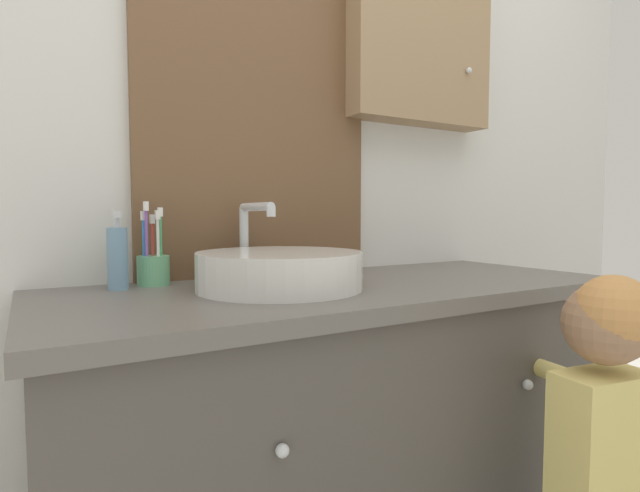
{
  "coord_description": "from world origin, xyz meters",
  "views": [
    {
      "loc": [
        -0.68,
        -0.71,
        0.97
      ],
      "look_at": [
        -0.11,
        0.26,
        0.89
      ],
      "focal_mm": 28.0,
      "sensor_mm": 36.0,
      "label": 1
    }
  ],
  "objects_px": {
    "sink_basin": "(279,269)",
    "toothbrush_holder": "(153,266)",
    "soap_dispenser": "(117,257)",
    "child_figure": "(601,443)"
  },
  "relations": [
    {
      "from": "toothbrush_holder",
      "to": "soap_dispenser",
      "type": "bearing_deg",
      "value": -158.53
    },
    {
      "from": "sink_basin",
      "to": "child_figure",
      "type": "height_order",
      "value": "sink_basin"
    },
    {
      "from": "toothbrush_holder",
      "to": "soap_dispenser",
      "type": "xyz_separation_m",
      "value": [
        -0.09,
        -0.03,
        0.03
      ]
    },
    {
      "from": "toothbrush_holder",
      "to": "child_figure",
      "type": "bearing_deg",
      "value": -45.29
    },
    {
      "from": "sink_basin",
      "to": "toothbrush_holder",
      "type": "distance_m",
      "value": 0.31
    },
    {
      "from": "soap_dispenser",
      "to": "sink_basin",
      "type": "bearing_deg",
      "value": -28.76
    },
    {
      "from": "child_figure",
      "to": "sink_basin",
      "type": "bearing_deg",
      "value": 133.02
    },
    {
      "from": "soap_dispenser",
      "to": "child_figure",
      "type": "distance_m",
      "value": 1.08
    },
    {
      "from": "sink_basin",
      "to": "soap_dispenser",
      "type": "distance_m",
      "value": 0.37
    },
    {
      "from": "sink_basin",
      "to": "toothbrush_holder",
      "type": "bearing_deg",
      "value": 138.3
    }
  ]
}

